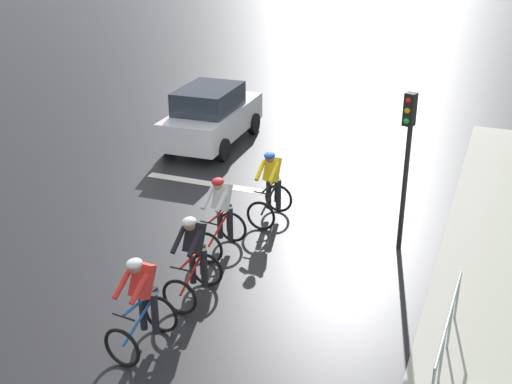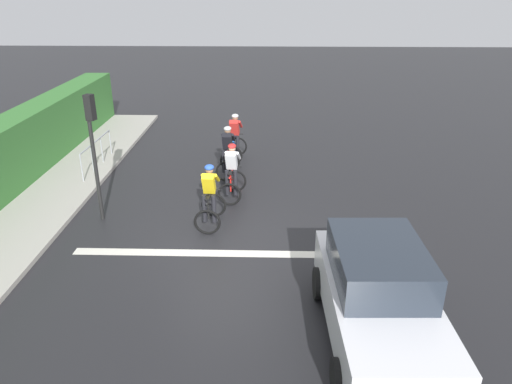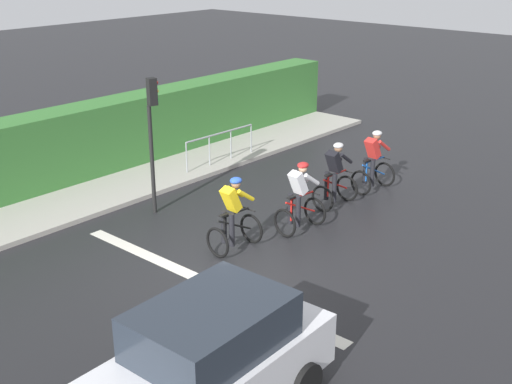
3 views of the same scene
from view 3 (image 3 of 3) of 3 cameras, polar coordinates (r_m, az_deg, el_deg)
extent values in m
plane|color=black|center=(13.63, -2.76, -6.60)|extent=(80.00, 80.00, 0.00)
cube|color=#ADA89E|center=(18.70, -10.94, 1.02)|extent=(2.80, 19.45, 0.12)
cube|color=gray|center=(19.32, -12.65, 2.18)|extent=(0.44, 19.45, 0.53)
cube|color=#387533|center=(19.33, -13.36, 4.53)|extent=(1.10, 19.45, 2.07)
cube|color=silver|center=(13.21, -4.79, -7.58)|extent=(7.00, 0.30, 0.01)
torus|color=black|center=(18.31, 11.10, 1.52)|extent=(0.68, 0.14, 0.68)
torus|color=black|center=(17.54, 9.08, 0.79)|extent=(0.68, 0.14, 0.68)
cylinder|color=#1E59B2|center=(17.84, 10.16, 1.91)|extent=(0.16, 0.99, 0.51)
cylinder|color=#1E59B2|center=(17.60, 9.55, 1.78)|extent=(0.04, 0.04, 0.55)
cylinder|color=#1E59B2|center=(17.80, 10.32, 2.79)|extent=(0.13, 0.71, 0.04)
cube|color=black|center=(17.51, 9.61, 2.69)|extent=(0.12, 0.23, 0.04)
cylinder|color=black|center=(18.08, 11.01, 2.94)|extent=(0.42, 0.08, 0.03)
cube|color=red|center=(17.58, 10.08, 3.76)|extent=(0.34, 0.44, 0.57)
sphere|color=#9E7051|center=(17.61, 10.45, 4.81)|extent=(0.20, 0.20, 0.20)
ellipsoid|color=silver|center=(17.59, 10.47, 5.03)|extent=(0.27, 0.31, 0.14)
cylinder|color=black|center=(17.76, 9.45, 1.81)|extent=(0.12, 0.12, 0.74)
cylinder|color=black|center=(17.63, 10.05, 1.62)|extent=(0.12, 0.12, 0.74)
cylinder|color=red|center=(17.87, 10.26, 4.21)|extent=(0.14, 0.48, 0.37)
cylinder|color=red|center=(17.69, 11.07, 3.98)|extent=(0.14, 0.48, 0.37)
torus|color=black|center=(17.10, 7.89, 0.32)|extent=(0.68, 0.09, 0.68)
torus|color=black|center=(16.33, 5.79, -0.59)|extent=(0.68, 0.09, 0.68)
cylinder|color=red|center=(16.63, 6.90, 0.68)|extent=(0.08, 0.99, 0.51)
cylinder|color=red|center=(16.39, 6.27, 0.50)|extent=(0.04, 0.04, 0.55)
cylinder|color=red|center=(16.58, 7.05, 1.62)|extent=(0.07, 0.72, 0.04)
cube|color=black|center=(16.29, 6.31, 1.47)|extent=(0.11, 0.22, 0.04)
cylinder|color=black|center=(16.86, 7.77, 1.83)|extent=(0.42, 0.05, 0.03)
cube|color=black|center=(16.35, 6.78, 2.64)|extent=(0.32, 0.42, 0.57)
sphere|color=#9E7051|center=(16.37, 7.15, 3.79)|extent=(0.20, 0.20, 0.20)
ellipsoid|color=silver|center=(16.35, 7.16, 4.02)|extent=(0.25, 0.29, 0.14)
cylinder|color=black|center=(16.55, 6.15, 0.55)|extent=(0.12, 0.12, 0.74)
cylinder|color=black|center=(16.41, 6.81, 0.35)|extent=(0.12, 0.12, 0.74)
cylinder|color=black|center=(16.64, 6.94, 3.15)|extent=(0.11, 0.48, 0.37)
cylinder|color=black|center=(16.46, 7.83, 2.91)|extent=(0.11, 0.48, 0.37)
torus|color=black|center=(15.56, 5.13, -1.67)|extent=(0.68, 0.12, 0.68)
torus|color=black|center=(14.87, 2.51, -2.71)|extent=(0.68, 0.12, 0.68)
cylinder|color=red|center=(15.12, 3.87, -1.31)|extent=(0.13, 0.99, 0.51)
cylinder|color=red|center=(14.90, 3.07, -1.52)|extent=(0.04, 0.04, 0.55)
cylinder|color=red|center=(15.05, 4.03, -0.29)|extent=(0.11, 0.72, 0.04)
cube|color=black|center=(14.79, 3.10, -0.47)|extent=(0.12, 0.23, 0.04)
cylinder|color=black|center=(15.31, 4.93, -0.04)|extent=(0.42, 0.07, 0.03)
cube|color=white|center=(14.82, 3.66, 0.81)|extent=(0.34, 0.44, 0.57)
sphere|color=tan|center=(14.83, 4.09, 2.08)|extent=(0.20, 0.20, 0.20)
ellipsoid|color=red|center=(14.80, 4.10, 2.33)|extent=(0.26, 0.30, 0.14)
cylinder|color=black|center=(15.06, 3.01, -1.45)|extent=(0.12, 0.12, 0.74)
cylinder|color=black|center=(14.91, 3.68, -1.70)|extent=(0.12, 0.12, 0.74)
cylinder|color=white|center=(15.10, 3.96, 1.41)|extent=(0.13, 0.48, 0.37)
cylinder|color=white|center=(14.90, 4.87, 1.11)|extent=(0.13, 0.48, 0.37)
torus|color=black|center=(14.58, -0.41, -3.19)|extent=(0.68, 0.09, 0.68)
torus|color=black|center=(13.93, -3.36, -4.41)|extent=(0.68, 0.09, 0.68)
cylinder|color=black|center=(14.15, -1.86, -2.87)|extent=(0.09, 0.99, 0.51)
cylinder|color=black|center=(13.94, -2.76, -3.14)|extent=(0.04, 0.04, 0.55)
cylinder|color=black|center=(14.07, -1.72, -1.78)|extent=(0.08, 0.72, 0.04)
cube|color=black|center=(13.83, -2.79, -2.02)|extent=(0.11, 0.22, 0.04)
cylinder|color=black|center=(14.31, -0.70, -1.48)|extent=(0.42, 0.05, 0.03)
cube|color=yellow|center=(13.84, -2.19, -0.64)|extent=(0.32, 0.42, 0.57)
sphere|color=#9E7051|center=(13.83, -1.75, 0.72)|extent=(0.20, 0.20, 0.20)
ellipsoid|color=#264CB2|center=(13.81, -1.76, 0.99)|extent=(0.25, 0.29, 0.14)
cylinder|color=black|center=(14.10, -2.79, -3.04)|extent=(0.12, 0.12, 0.74)
cylinder|color=black|center=(13.94, -2.12, -3.32)|extent=(0.12, 0.12, 0.74)
cylinder|color=yellow|center=(14.12, -1.81, 0.03)|extent=(0.11, 0.48, 0.37)
cylinder|color=yellow|center=(13.90, -0.89, -0.29)|extent=(0.11, 0.48, 0.37)
cube|color=silver|center=(9.32, -4.85, -15.96)|extent=(1.82, 4.15, 0.80)
cube|color=#262D38|center=(9.06, -3.87, -11.54)|extent=(1.56, 2.17, 0.66)
cylinder|color=black|center=(9.90, 4.18, -16.17)|extent=(0.24, 0.65, 0.64)
cylinder|color=black|center=(10.76, -3.24, -12.78)|extent=(0.24, 0.65, 0.64)
cylinder|color=black|center=(16.06, -9.01, 2.72)|extent=(0.10, 0.10, 2.70)
cube|color=black|center=(15.67, -9.01, 8.59)|extent=(0.25, 0.25, 0.64)
sphere|color=red|center=(15.68, -8.68, 9.36)|extent=(0.11, 0.11, 0.11)
sphere|color=orange|center=(15.72, -8.64, 8.65)|extent=(0.11, 0.11, 0.11)
sphere|color=green|center=(15.76, -8.60, 7.94)|extent=(0.11, 0.11, 0.11)
cylinder|color=#999EA3|center=(19.51, -3.13, 5.11)|extent=(0.13, 2.68, 0.05)
cylinder|color=#999EA3|center=(18.78, -6.03, 2.81)|extent=(0.04, 0.04, 1.00)
cylinder|color=#999EA3|center=(19.35, -4.05, 3.41)|extent=(0.04, 0.04, 1.00)
cylinder|color=#999EA3|center=(19.95, -2.19, 3.98)|extent=(0.04, 0.04, 1.00)
cylinder|color=#999EA3|center=(20.56, -0.43, 4.51)|extent=(0.04, 0.04, 1.00)
camera|label=1|loc=(25.89, 10.59, 21.23)|focal=46.45mm
camera|label=2|loc=(7.61, -63.18, 6.18)|focal=33.96mm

